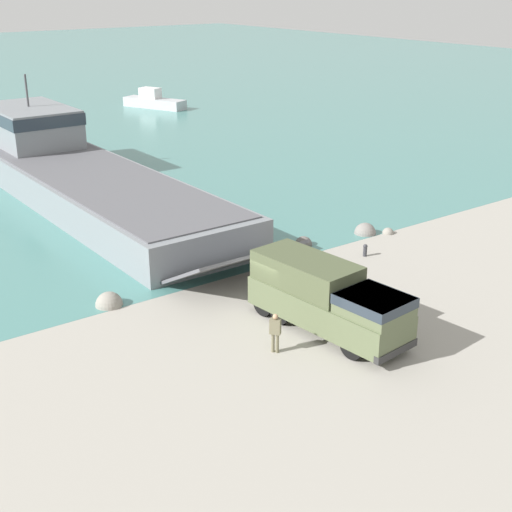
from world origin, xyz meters
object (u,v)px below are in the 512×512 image
at_px(moored_boat_a, 154,101).
at_px(military_truck, 327,297).
at_px(soldier_on_ramp, 275,330).
at_px(mooring_bollard, 365,250).
at_px(landing_craft, 74,170).

bearing_deg(moored_boat_a, military_truck, 45.28).
distance_m(soldier_on_ramp, mooring_bollard, 11.91).
xyz_separation_m(landing_craft, military_truck, (0.32, -25.88, -0.24)).
bearing_deg(soldier_on_ramp, moored_boat_a, 29.58).
relative_size(landing_craft, military_truck, 4.36).
distance_m(military_truck, moored_boat_a, 58.31).
relative_size(moored_boat_a, mooring_bollard, 11.47).
distance_m(soldier_on_ramp, moored_boat_a, 59.69).
bearing_deg(landing_craft, moored_boat_a, 52.52).
bearing_deg(moored_boat_a, mooring_bollard, 51.02).
distance_m(landing_craft, mooring_bollard, 22.08).
bearing_deg(soldier_on_ramp, military_truck, -31.57).
height_order(landing_craft, soldier_on_ramp, landing_craft).
distance_m(moored_boat_a, mooring_bollard, 50.86).
bearing_deg(military_truck, landing_craft, 175.51).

